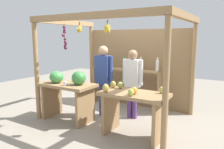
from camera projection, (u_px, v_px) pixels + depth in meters
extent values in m
plane|color=gray|center=(116.00, 116.00, 5.07)|extent=(12.00, 12.00, 0.00)
cylinder|color=#99754C|center=(37.00, 69.00, 4.78)|extent=(0.10, 0.10, 2.23)
cylinder|color=#99754C|center=(166.00, 83.00, 3.31)|extent=(0.10, 0.10, 2.23)
cylinder|color=#99754C|center=(91.00, 61.00, 6.47)|extent=(0.10, 0.10, 2.23)
cylinder|color=#99754C|center=(193.00, 68.00, 5.00)|extent=(0.10, 0.10, 2.23)
cube|color=#99754C|center=(88.00, 16.00, 3.88)|extent=(2.98, 0.12, 0.12)
cube|color=#99754C|center=(67.00, 22.00, 5.46)|extent=(0.12, 2.10, 0.12)
cube|color=#99754C|center=(185.00, 16.00, 3.99)|extent=(0.12, 2.10, 0.12)
cube|color=olive|center=(136.00, 68.00, 5.77)|extent=(2.88, 0.04, 2.00)
cylinder|color=brown|center=(108.00, 22.00, 3.76)|extent=(0.02, 0.02, 0.06)
ellipsoid|color=gold|center=(109.00, 29.00, 3.77)|extent=(0.04, 0.08, 0.14)
ellipsoid|color=gold|center=(109.00, 28.00, 3.79)|extent=(0.06, 0.06, 0.14)
ellipsoid|color=gold|center=(109.00, 28.00, 3.81)|extent=(0.06, 0.04, 0.14)
ellipsoid|color=gold|center=(107.00, 29.00, 3.81)|extent=(0.07, 0.06, 0.14)
ellipsoid|color=gold|center=(105.00, 28.00, 3.80)|extent=(0.04, 0.08, 0.14)
ellipsoid|color=gold|center=(106.00, 27.00, 3.77)|extent=(0.06, 0.06, 0.14)
ellipsoid|color=gold|center=(106.00, 29.00, 3.75)|extent=(0.07, 0.04, 0.14)
ellipsoid|color=gold|center=(108.00, 29.00, 3.74)|extent=(0.08, 0.07, 0.14)
cylinder|color=brown|center=(80.00, 23.00, 4.24)|extent=(0.02, 0.02, 0.06)
ellipsoid|color=gold|center=(81.00, 30.00, 4.24)|extent=(0.04, 0.08, 0.13)
ellipsoid|color=gold|center=(81.00, 29.00, 4.26)|extent=(0.05, 0.05, 0.13)
ellipsoid|color=gold|center=(80.00, 28.00, 4.27)|extent=(0.07, 0.06, 0.13)
ellipsoid|color=gold|center=(79.00, 30.00, 4.26)|extent=(0.04, 0.07, 0.13)
ellipsoid|color=gold|center=(78.00, 30.00, 4.24)|extent=(0.08, 0.06, 0.13)
ellipsoid|color=gold|center=(80.00, 29.00, 4.21)|extent=(0.06, 0.05, 0.13)
cylinder|color=#4C422D|center=(65.00, 37.00, 4.63)|extent=(0.01, 0.01, 0.55)
sphere|color=#47142D|center=(64.00, 27.00, 4.57)|extent=(0.06, 0.06, 0.06)
sphere|color=#601E42|center=(64.00, 30.00, 4.60)|extent=(0.06, 0.06, 0.06)
sphere|color=#601E42|center=(64.00, 32.00, 4.65)|extent=(0.07, 0.07, 0.07)
sphere|color=#601E42|center=(63.00, 35.00, 4.61)|extent=(0.07, 0.07, 0.07)
sphere|color=#511938|center=(65.00, 39.00, 4.66)|extent=(0.06, 0.06, 0.06)
sphere|color=#601E42|center=(65.00, 42.00, 4.64)|extent=(0.07, 0.07, 0.07)
sphere|color=#47142D|center=(66.00, 44.00, 4.65)|extent=(0.06, 0.06, 0.06)
sphere|color=#511938|center=(65.00, 48.00, 4.69)|extent=(0.07, 0.07, 0.07)
sphere|color=#47142D|center=(65.00, 46.00, 4.69)|extent=(0.06, 0.06, 0.06)
cube|color=#99754C|center=(67.00, 85.00, 4.72)|extent=(1.21, 0.64, 0.06)
cube|color=#99754C|center=(52.00, 100.00, 5.03)|extent=(0.06, 0.58, 0.76)
cube|color=#99754C|center=(85.00, 107.00, 4.54)|extent=(0.06, 0.58, 0.76)
ellipsoid|color=#429347|center=(57.00, 77.00, 4.75)|extent=(0.42, 0.42, 0.26)
ellipsoid|color=#38843D|center=(79.00, 78.00, 4.55)|extent=(0.36, 0.36, 0.29)
cylinder|color=white|center=(65.00, 83.00, 4.49)|extent=(0.07, 0.07, 0.09)
cube|color=#99754C|center=(134.00, 94.00, 3.91)|extent=(1.21, 0.64, 0.06)
cube|color=#99754C|center=(111.00, 112.00, 4.22)|extent=(0.06, 0.58, 0.76)
cube|color=#99754C|center=(159.00, 121.00, 3.73)|extent=(0.06, 0.58, 0.76)
ellipsoid|color=#B79E47|center=(113.00, 84.00, 4.27)|extent=(0.15, 0.15, 0.14)
ellipsoid|color=#A8B24C|center=(131.00, 92.00, 3.67)|extent=(0.14, 0.14, 0.13)
ellipsoid|color=#B79E47|center=(106.00, 88.00, 3.93)|extent=(0.13, 0.13, 0.15)
ellipsoid|color=gold|center=(134.00, 91.00, 3.77)|extent=(0.16, 0.16, 0.13)
ellipsoid|color=#A8B24C|center=(162.00, 90.00, 3.84)|extent=(0.13, 0.13, 0.13)
ellipsoid|color=#A8B24C|center=(120.00, 85.00, 4.24)|extent=(0.14, 0.14, 0.13)
cube|color=#99754C|center=(95.00, 84.00, 6.20)|extent=(0.05, 0.20, 1.00)
cube|color=#99754C|center=(159.00, 92.00, 5.25)|extent=(0.05, 0.20, 1.00)
cube|color=#99754C|center=(125.00, 70.00, 5.65)|extent=(1.87, 0.22, 0.04)
cylinder|color=#338C4C|center=(97.00, 62.00, 6.07)|extent=(0.08, 0.08, 0.23)
cylinder|color=#338C4C|center=(97.00, 57.00, 6.05)|extent=(0.04, 0.04, 0.06)
cylinder|color=#D8B266|center=(110.00, 63.00, 5.84)|extent=(0.07, 0.07, 0.26)
cylinder|color=#D8B266|center=(110.00, 57.00, 5.82)|extent=(0.03, 0.03, 0.06)
cylinder|color=#338C4C|center=(125.00, 64.00, 5.63)|extent=(0.08, 0.08, 0.25)
cylinder|color=#338C4C|center=(125.00, 58.00, 5.60)|extent=(0.03, 0.03, 0.06)
cylinder|color=silver|center=(141.00, 65.00, 5.40)|extent=(0.08, 0.08, 0.27)
cylinder|color=silver|center=(141.00, 58.00, 5.37)|extent=(0.03, 0.03, 0.06)
cylinder|color=silver|center=(157.00, 66.00, 5.18)|extent=(0.07, 0.07, 0.27)
cylinder|color=silver|center=(158.00, 59.00, 5.15)|extent=(0.03, 0.03, 0.06)
cylinder|color=#3F4177|center=(101.00, 99.00, 5.10)|extent=(0.11, 0.11, 0.76)
cylinder|color=#3F4177|center=(106.00, 100.00, 5.04)|extent=(0.11, 0.11, 0.76)
cube|color=#2D428C|center=(103.00, 70.00, 4.96)|extent=(0.32, 0.19, 0.64)
cylinder|color=#2D428C|center=(96.00, 68.00, 5.06)|extent=(0.08, 0.08, 0.57)
cylinder|color=#2D428C|center=(111.00, 69.00, 4.85)|extent=(0.08, 0.08, 0.57)
sphere|color=tan|center=(103.00, 51.00, 4.89)|extent=(0.22, 0.22, 0.22)
cylinder|color=#543678|center=(130.00, 102.00, 4.94)|extent=(0.11, 0.11, 0.72)
cylinder|color=#543678|center=(135.00, 103.00, 4.88)|extent=(0.11, 0.11, 0.72)
cube|color=white|center=(133.00, 73.00, 4.80)|extent=(0.32, 0.19, 0.61)
cylinder|color=white|center=(125.00, 71.00, 4.90)|extent=(0.08, 0.08, 0.54)
cylinder|color=white|center=(141.00, 73.00, 4.70)|extent=(0.08, 0.08, 0.54)
sphere|color=#997051|center=(133.00, 55.00, 4.74)|extent=(0.21, 0.21, 0.21)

